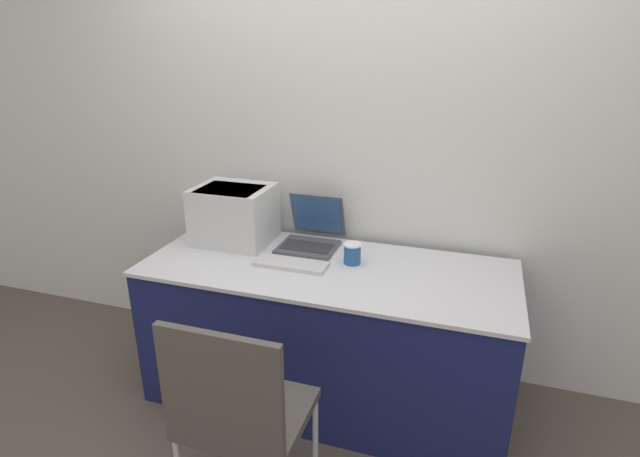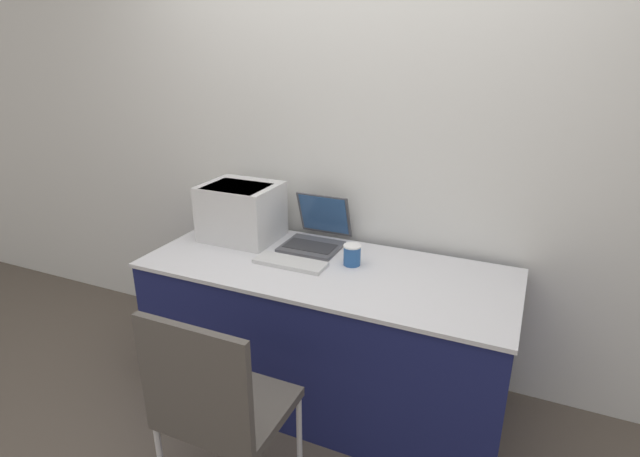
{
  "view_description": "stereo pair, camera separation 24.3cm",
  "coord_description": "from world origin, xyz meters",
  "px_view_note": "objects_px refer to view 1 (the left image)",
  "views": [
    {
      "loc": [
        0.66,
        -1.77,
        1.8
      ],
      "look_at": [
        -0.05,
        0.4,
        0.93
      ],
      "focal_mm": 28.0,
      "sensor_mm": 36.0,
      "label": 1
    },
    {
      "loc": [
        0.88,
        -1.68,
        1.8
      ],
      "look_at": [
        -0.05,
        0.4,
        0.93
      ],
      "focal_mm": 28.0,
      "sensor_mm": 36.0,
      "label": 2
    }
  ],
  "objects_px": {
    "printer": "(234,212)",
    "laptop_left": "(311,235)",
    "chair": "(238,409)",
    "external_keyboard": "(291,264)",
    "coffee_cup": "(352,253)"
  },
  "relations": [
    {
      "from": "coffee_cup",
      "to": "printer",
      "type": "bearing_deg",
      "value": 172.81
    },
    {
      "from": "printer",
      "to": "external_keyboard",
      "type": "relative_size",
      "value": 1.1
    },
    {
      "from": "laptop_left",
      "to": "coffee_cup",
      "type": "relative_size",
      "value": 3.31
    },
    {
      "from": "external_keyboard",
      "to": "coffee_cup",
      "type": "xyz_separation_m",
      "value": [
        0.28,
        0.12,
        0.04
      ]
    },
    {
      "from": "laptop_left",
      "to": "external_keyboard",
      "type": "xyz_separation_m",
      "value": [
        -0.01,
        -0.29,
        -0.05
      ]
    },
    {
      "from": "laptop_left",
      "to": "external_keyboard",
      "type": "distance_m",
      "value": 0.29
    },
    {
      "from": "printer",
      "to": "laptop_left",
      "type": "height_order",
      "value": "printer"
    },
    {
      "from": "chair",
      "to": "printer",
      "type": "bearing_deg",
      "value": 116.8
    },
    {
      "from": "printer",
      "to": "external_keyboard",
      "type": "height_order",
      "value": "printer"
    },
    {
      "from": "external_keyboard",
      "to": "chair",
      "type": "xyz_separation_m",
      "value": [
        0.09,
        -0.79,
        -0.22
      ]
    },
    {
      "from": "external_keyboard",
      "to": "chair",
      "type": "relative_size",
      "value": 0.39
    },
    {
      "from": "laptop_left",
      "to": "chair",
      "type": "distance_m",
      "value": 1.11
    },
    {
      "from": "laptop_left",
      "to": "chair",
      "type": "bearing_deg",
      "value": -85.43
    },
    {
      "from": "printer",
      "to": "coffee_cup",
      "type": "height_order",
      "value": "printer"
    },
    {
      "from": "printer",
      "to": "chair",
      "type": "height_order",
      "value": "printer"
    }
  ]
}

